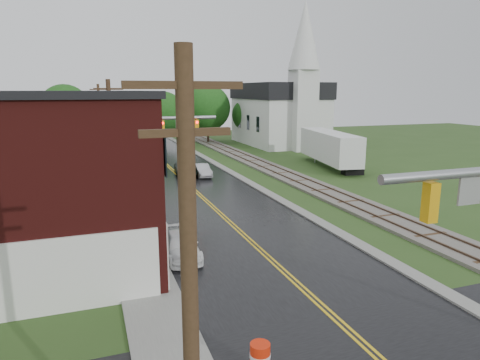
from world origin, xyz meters
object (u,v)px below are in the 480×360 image
utility_pole_c (100,123)px  church (282,107)px  construction_barrel (260,360)px  pickup_white (181,246)px  tree_left_e (81,122)px  traffic_signal_far (153,134)px  sedan_silver (202,170)px  suv_dark (186,169)px  semi_trailer (330,146)px  utility_pole_a (190,313)px  tree_left_c (26,130)px  utility_pole_b (112,148)px

utility_pole_c → church: bearing=20.0°
utility_pole_c → construction_barrel: (2.93, -40.00, -4.19)m
pickup_white → tree_left_e: bearing=99.7°
traffic_signal_far → sedan_silver: 9.74m
utility_pole_c → suv_dark: size_ratio=1.90×
traffic_signal_far → construction_barrel: 23.43m
pickup_white → semi_trailer: bearing=45.4°
tree_left_e → semi_trailer: size_ratio=0.65×
traffic_signal_far → suv_dark: (4.27, 7.80, -4.31)m
utility_pole_a → pickup_white: 14.82m
traffic_signal_far → utility_pole_c: utility_pole_c is taller
suv_dark → sedan_silver: size_ratio=1.28×
tree_left_e → construction_barrel: size_ratio=7.64×
semi_trailer → tree_left_c: bearing=169.3°
church → construction_barrel: (-23.87, -49.74, -5.30)m
suv_dark → semi_trailer: bearing=5.3°
utility_pole_c → suv_dark: 12.61m
utility_pole_c → semi_trailer: bearing=-22.8°
traffic_signal_far → tree_left_e: size_ratio=0.90×
pickup_white → utility_pole_b: bearing=109.6°
tree_left_e → pickup_white: size_ratio=2.01×
church → pickup_white: church is taller
traffic_signal_far → pickup_white: 13.75m
tree_left_c → tree_left_e: bearing=50.2°
tree_left_c → construction_barrel: 37.47m
utility_pole_a → pickup_white: utility_pole_a is taller
church → tree_left_e: bearing=-164.8°
sedan_silver → utility_pole_c: bearing=132.2°
semi_trailer → construction_barrel: size_ratio=11.72×
church → pickup_white: bearing=-121.3°
utility_pole_c → construction_barrel: size_ratio=8.43×
church → utility_pole_c: size_ratio=2.22×
pickup_white → semi_trailer: size_ratio=0.32×
utility_pole_a → sedan_silver: 35.08m
church → utility_pole_b: (-26.80, -31.74, -1.11)m
suv_dark → semi_trailer: size_ratio=0.38×
utility_pole_b → construction_barrel: size_ratio=8.43×
church → suv_dark: bearing=-135.4°
utility_pole_a → utility_pole_b: size_ratio=1.00×
utility_pole_a → traffic_signal_far: bearing=83.0°
traffic_signal_far → suv_dark: bearing=61.3°
traffic_signal_far → utility_pole_b: size_ratio=0.82×
suv_dark → tree_left_c: bearing=168.4°
utility_pole_a → construction_barrel: 6.49m
tree_left_e → construction_barrel: tree_left_e is taller
sedan_silver → construction_barrel: (-5.99, -29.67, -0.07)m
sedan_silver → construction_barrel: bearing=-100.0°
utility_pole_b → sedan_silver: 15.25m
utility_pole_c → construction_barrel: bearing=-85.8°
tree_left_c → pickup_white: bearing=-69.5°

